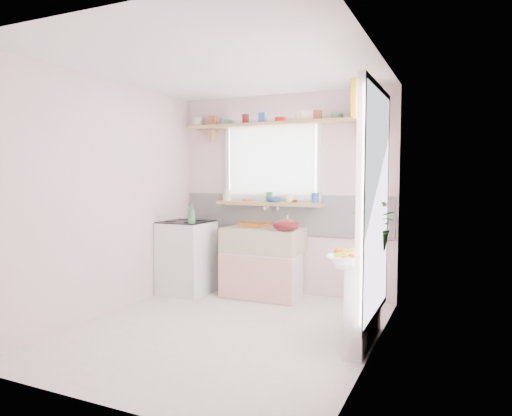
% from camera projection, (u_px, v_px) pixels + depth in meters
% --- Properties ---
extents(room, '(3.20, 3.20, 3.20)m').
position_uv_depth(room, '(317.00, 187.00, 4.80)').
color(room, white).
rests_on(room, ground).
extents(sink_unit, '(0.95, 0.65, 1.11)m').
position_uv_depth(sink_unit, '(263.00, 262.00, 5.60)').
color(sink_unit, white).
rests_on(sink_unit, ground).
extents(cooker, '(0.58, 0.58, 0.93)m').
position_uv_depth(cooker, '(187.00, 257.00, 5.77)').
color(cooker, white).
rests_on(cooker, ground).
extents(radiator_ledge, '(0.22, 0.95, 0.78)m').
position_uv_depth(radiator_ledge, '(364.00, 299.00, 4.01)').
color(radiator_ledge, white).
rests_on(radiator_ledge, ground).
extents(windowsill, '(1.40, 0.22, 0.04)m').
position_uv_depth(windowsill, '(269.00, 203.00, 5.72)').
color(windowsill, tan).
rests_on(windowsill, room).
extents(pine_shelf, '(2.52, 0.24, 0.04)m').
position_uv_depth(pine_shelf, '(280.00, 124.00, 5.58)').
color(pine_shelf, tan).
rests_on(pine_shelf, room).
extents(shelf_crockery, '(2.47, 0.11, 0.12)m').
position_uv_depth(shelf_crockery, '(280.00, 118.00, 5.57)').
color(shelf_crockery, silver).
rests_on(shelf_crockery, pine_shelf).
extents(sill_crockery, '(1.35, 0.11, 0.12)m').
position_uv_depth(sill_crockery, '(269.00, 197.00, 5.71)').
color(sill_crockery, silver).
rests_on(sill_crockery, windowsill).
extents(dish_tray, '(0.41, 0.35, 0.03)m').
position_uv_depth(dish_tray, '(255.00, 224.00, 5.84)').
color(dish_tray, orange).
rests_on(dish_tray, sink_unit).
extents(colander, '(0.37, 0.37, 0.14)m').
position_uv_depth(colander, '(286.00, 225.00, 5.23)').
color(colander, '#5C0F17').
rests_on(colander, sink_unit).
extents(jade_plant, '(0.54, 0.51, 0.48)m').
position_uv_depth(jade_plant, '(377.00, 225.00, 4.31)').
color(jade_plant, '#3A712D').
rests_on(jade_plant, radiator_ledge).
extents(fruit_bowl, '(0.34, 0.34, 0.07)m').
position_uv_depth(fruit_bowl, '(344.00, 260.00, 3.65)').
color(fruit_bowl, white).
rests_on(fruit_bowl, radiator_ledge).
extents(herb_pot, '(0.12, 0.10, 0.20)m').
position_uv_depth(herb_pot, '(366.00, 242.00, 4.22)').
color(herb_pot, '#265F26').
rests_on(herb_pot, radiator_ledge).
extents(soap_bottle_sink, '(0.10, 0.10, 0.18)m').
position_uv_depth(soap_bottle_sink, '(288.00, 223.00, 5.26)').
color(soap_bottle_sink, '#D7C75F').
rests_on(soap_bottle_sink, sink_unit).
extents(sill_cup, '(0.13, 0.13, 0.09)m').
position_uv_depth(sill_cup, '(289.00, 199.00, 5.54)').
color(sill_cup, silver).
rests_on(sill_cup, windowsill).
extents(sill_bowl, '(0.20, 0.20, 0.06)m').
position_uv_depth(sill_bowl, '(274.00, 200.00, 5.62)').
color(sill_bowl, '#2E5396').
rests_on(sill_bowl, windowsill).
extents(shelf_vase, '(0.18, 0.18, 0.15)m').
position_uv_depth(shelf_vase, '(362.00, 110.00, 5.10)').
color(shelf_vase, '#A65A33').
rests_on(shelf_vase, pine_shelf).
extents(cooker_bottle, '(0.11, 0.12, 0.24)m').
position_uv_depth(cooker_bottle, '(192.00, 214.00, 5.44)').
color(cooker_bottle, '#397349').
rests_on(cooker_bottle, cooker).
extents(fruit, '(0.20, 0.14, 0.10)m').
position_uv_depth(fruit, '(345.00, 253.00, 3.65)').
color(fruit, orange).
rests_on(fruit, fruit_bowl).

